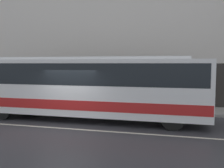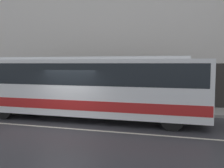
{
  "view_description": "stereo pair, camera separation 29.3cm",
  "coord_description": "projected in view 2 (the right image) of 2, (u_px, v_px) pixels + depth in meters",
  "views": [
    {
      "loc": [
        4.61,
        -9.71,
        2.8
      ],
      "look_at": [
        1.64,
        1.98,
        1.8
      ],
      "focal_mm": 40.0,
      "sensor_mm": 36.0,
      "label": 1
    },
    {
      "loc": [
        4.9,
        -9.64,
        2.8
      ],
      "look_at": [
        1.64,
        1.98,
        1.8
      ],
      "focal_mm": 40.0,
      "sensor_mm": 36.0,
      "label": 2
    }
  ],
  "objects": [
    {
      "name": "ground_plane",
      "position": [
        63.0,
        128.0,
        10.8
      ],
      "size": [
        60.0,
        60.0,
        0.0
      ],
      "primitive_type": "plane",
      "color": "#333338"
    },
    {
      "name": "sidewalk",
      "position": [
        101.0,
        107.0,
        15.74
      ],
      "size": [
        60.0,
        2.32,
        0.16
      ],
      "color": "#A09E99",
      "rests_on": "ground_plane"
    },
    {
      "name": "building_facade",
      "position": [
        106.0,
        15.0,
        16.5
      ],
      "size": [
        60.0,
        0.35,
        12.45
      ],
      "color": "silver",
      "rests_on": "ground_plane"
    },
    {
      "name": "lane_stripe",
      "position": [
        63.0,
        128.0,
        10.8
      ],
      "size": [
        54.0,
        0.14,
        0.01
      ],
      "color": "beige",
      "rests_on": "ground_plane"
    },
    {
      "name": "transit_bus",
      "position": [
        81.0,
        84.0,
        12.54
      ],
      "size": [
        12.29,
        2.59,
        3.11
      ],
      "color": "white",
      "rests_on": "ground_plane"
    }
  ]
}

